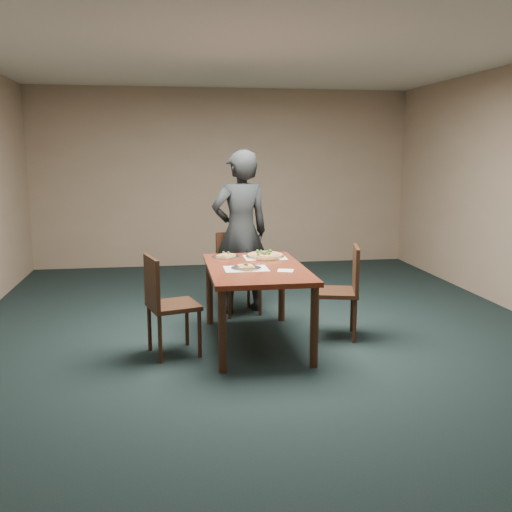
{
  "coord_description": "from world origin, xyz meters",
  "views": [
    {
      "loc": [
        -0.92,
        -5.15,
        1.8
      ],
      "look_at": [
        -0.1,
        0.03,
        0.85
      ],
      "focal_mm": 40.0,
      "sensor_mm": 36.0,
      "label": 1
    }
  ],
  "objects": [
    {
      "name": "slice_plate_near",
      "position": [
        -0.21,
        -0.06,
        0.76
      ],
      "size": [
        0.28,
        0.28,
        0.06
      ],
      "color": "silver",
      "rests_on": "dining_table"
    },
    {
      "name": "chair_far",
      "position": [
        -0.15,
        1.17,
        0.52
      ],
      "size": [
        0.5,
        0.5,
        0.91
      ],
      "rotation": [
        0.0,
        0.0,
        0.22
      ],
      "color": "black",
      "rests_on": "ground"
    },
    {
      "name": "chair_right",
      "position": [
        0.78,
        0.09,
        0.52
      ],
      "size": [
        0.51,
        0.51,
        0.91
      ],
      "rotation": [
        0.0,
        0.0,
        -1.82
      ],
      "color": "black",
      "rests_on": "ground"
    },
    {
      "name": "placemat_near",
      "position": [
        -0.21,
        -0.06,
        0.75
      ],
      "size": [
        0.4,
        0.3,
        0.0
      ],
      "primitive_type": "cube",
      "color": "white",
      "rests_on": "dining_table"
    },
    {
      "name": "ground",
      "position": [
        0.0,
        0.0,
        0.0
      ],
      "size": [
        8.0,
        8.0,
        0.0
      ],
      "primitive_type": "plane",
      "color": "black",
      "rests_on": "ground"
    },
    {
      "name": "napkin",
      "position": [
        0.13,
        -0.22,
        0.75
      ],
      "size": [
        0.17,
        0.17,
        0.01
      ],
      "primitive_type": "cube",
      "rotation": [
        0.0,
        0.0,
        -0.27
      ],
      "color": "white",
      "rests_on": "dining_table"
    },
    {
      "name": "room_shell",
      "position": [
        0.0,
        0.0,
        1.74
      ],
      "size": [
        8.0,
        8.0,
        8.0
      ],
      "color": "tan",
      "rests_on": "ground"
    },
    {
      "name": "slice_plate_far",
      "position": [
        -0.33,
        0.56,
        0.76
      ],
      "size": [
        0.28,
        0.28,
        0.05
      ],
      "color": "silver",
      "rests_on": "dining_table"
    },
    {
      "name": "chair_left",
      "position": [
        -0.96,
        -0.17,
        0.52
      ],
      "size": [
        0.52,
        0.52,
        0.91
      ],
      "rotation": [
        0.0,
        0.0,
        1.85
      ],
      "color": "black",
      "rests_on": "ground"
    },
    {
      "name": "pizza_pan",
      "position": [
        0.06,
        0.48,
        0.77
      ],
      "size": [
        0.39,
        0.39,
        0.07
      ],
      "color": "silver",
      "rests_on": "dining_table"
    },
    {
      "name": "placemat_main",
      "position": [
        0.06,
        0.48,
        0.75
      ],
      "size": [
        0.42,
        0.32,
        0.0
      ],
      "primitive_type": "cube",
      "color": "white",
      "rests_on": "dining_table"
    },
    {
      "name": "dining_table",
      "position": [
        -0.1,
        0.03,
        0.66
      ],
      "size": [
        0.9,
        1.5,
        0.75
      ],
      "color": "#5A1F12",
      "rests_on": "ground"
    },
    {
      "name": "diner",
      "position": [
        -0.1,
        1.17,
        0.92
      ],
      "size": [
        0.75,
        0.58,
        1.84
      ],
      "primitive_type": "imported",
      "rotation": [
        0.0,
        0.0,
        3.38
      ],
      "color": "black",
      "rests_on": "ground"
    }
  ]
}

